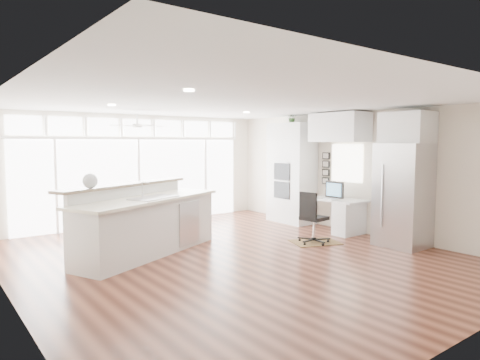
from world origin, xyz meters
TOP-DOWN VIEW (x-y plane):
  - floor at (0.00, 0.00)m, footprint 7.00×8.00m
  - ceiling at (0.00, 0.00)m, footprint 7.00×8.00m
  - wall_back at (0.00, 4.00)m, footprint 7.00×0.04m
  - wall_front at (0.00, -4.00)m, footprint 7.00×0.04m
  - wall_left at (-3.50, 0.00)m, footprint 0.04×8.00m
  - wall_right at (3.50, 0.00)m, footprint 0.04×8.00m
  - glass_wall at (0.00, 3.94)m, footprint 5.80×0.06m
  - transom_row at (0.00, 3.94)m, footprint 5.90×0.06m
  - desk_window at (3.46, 0.30)m, footprint 0.04×0.85m
  - ceiling_fan at (-0.50, 2.80)m, footprint 1.16×1.16m
  - recessed_lights at (0.00, 0.20)m, footprint 3.40×3.00m
  - oven_cabinet at (3.17, 1.80)m, footprint 0.64×1.20m
  - desk_nook at (3.13, 0.30)m, footprint 0.72×1.30m
  - upper_cabinets at (3.17, 0.30)m, footprint 0.64×1.30m
  - refrigerator at (3.11, -1.35)m, footprint 0.76×0.90m
  - fridge_cabinet at (3.17, -1.35)m, footprint 0.64×0.90m
  - framed_photos at (3.46, 0.92)m, footprint 0.06×0.22m
  - kitchen_island at (-1.08, 1.09)m, footprint 3.39×2.40m
  - rug at (1.99, -0.12)m, footprint 1.10×0.95m
  - office_chair at (1.93, -0.14)m, footprint 0.59×0.56m
  - fishbowl at (-2.11, 1.07)m, footprint 0.33×0.33m
  - monitor at (3.05, 0.30)m, footprint 0.08×0.50m
  - keyboard at (2.88, 0.30)m, footprint 0.14×0.29m
  - potted_plant at (3.17, 1.80)m, footprint 0.28×0.30m

SIDE VIEW (x-z plane):
  - floor at x=0.00m, z-range -0.02..0.00m
  - rug at x=1.99m, z-range 0.00..0.01m
  - desk_nook at x=3.13m, z-range 0.00..0.76m
  - office_chair at x=1.93m, z-range 0.00..1.03m
  - kitchen_island at x=-1.08m, z-range 0.00..1.26m
  - keyboard at x=2.88m, z-range 0.76..0.77m
  - monitor at x=3.05m, z-range 0.76..1.17m
  - refrigerator at x=3.11m, z-range 0.00..2.00m
  - glass_wall at x=0.00m, z-range 0.01..2.09m
  - oven_cabinet at x=3.17m, z-range 0.00..2.50m
  - wall_back at x=0.00m, z-range 0.00..2.70m
  - wall_front at x=0.00m, z-range 0.00..2.70m
  - wall_left at x=-3.50m, z-range 0.00..2.70m
  - wall_right at x=3.50m, z-range 0.00..2.70m
  - fishbowl at x=-2.11m, z-range 1.26..1.51m
  - framed_photos at x=3.46m, z-range 1.00..1.80m
  - desk_window at x=3.46m, z-range 1.12..1.98m
  - fridge_cabinet at x=3.17m, z-range 2.00..2.60m
  - upper_cabinets at x=3.17m, z-range 2.03..2.67m
  - transom_row at x=0.00m, z-range 2.18..2.58m
  - ceiling_fan at x=-0.50m, z-range 2.32..2.64m
  - potted_plant at x=3.17m, z-range 2.50..2.72m
  - recessed_lights at x=0.00m, z-range 2.67..2.69m
  - ceiling at x=0.00m, z-range 2.69..2.71m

